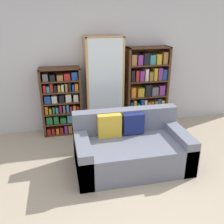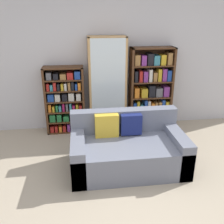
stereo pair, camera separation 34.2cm
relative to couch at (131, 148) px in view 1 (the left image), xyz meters
The scene contains 7 objects.
ground_plane 0.81m from the couch, 97.23° to the right, with size 16.00×16.00×0.00m, color tan.
wall_back 1.92m from the couch, 93.42° to the left, with size 6.45×0.06×2.70m.
couch is the anchor object (origin of this frame).
bookshelf_left 1.73m from the couch, 125.01° to the left, with size 0.75×0.32×1.30m.
display_cabinet 1.52m from the couch, 96.15° to the left, with size 0.71×0.36×1.84m.
bookshelf_right 1.65m from the couch, 62.21° to the left, with size 0.85×0.32×1.63m.
wine_bottle 1.00m from the couch, 70.89° to the left, with size 0.08×0.08×0.38m.
Camera 1 is at (-0.90, -2.46, 2.21)m, focal length 40.00 mm.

